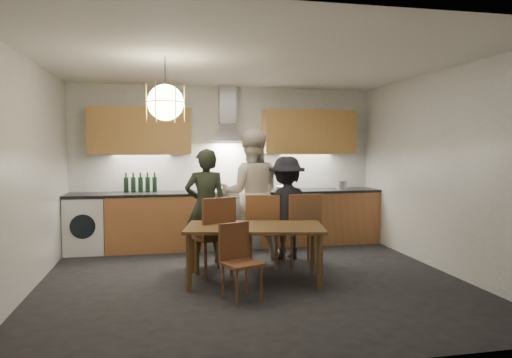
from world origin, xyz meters
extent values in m
plane|color=black|center=(0.00, 0.00, 0.00)|extent=(5.00, 5.00, 0.00)
cube|color=white|center=(0.00, 2.25, 1.30)|extent=(5.00, 0.02, 2.60)
cube|color=white|center=(0.00, -2.25, 1.30)|extent=(5.00, 0.02, 2.60)
cube|color=white|center=(-2.50, 0.00, 1.30)|extent=(0.02, 4.50, 2.60)
cube|color=white|center=(2.50, 0.00, 1.30)|extent=(0.02, 4.50, 2.60)
cube|color=white|center=(0.00, 0.00, 2.60)|extent=(5.00, 4.50, 0.02)
cube|color=#BA7C47|center=(-1.18, 1.95, 0.43)|extent=(1.45, 0.60, 0.86)
cube|color=#BA7C47|center=(1.48, 1.95, 0.43)|extent=(2.05, 0.60, 0.86)
cube|color=white|center=(-2.20, 1.95, 0.42)|extent=(0.58, 0.58, 0.85)
cube|color=black|center=(-1.48, 1.95, 0.88)|extent=(2.05, 0.62, 0.04)
cube|color=black|center=(1.48, 1.95, 0.88)|extent=(2.05, 0.62, 0.04)
cube|color=silver|center=(0.00, 1.95, 0.40)|extent=(0.90, 0.60, 0.80)
cube|color=black|center=(0.00, 1.66, 0.38)|extent=(0.78, 0.02, 0.42)
cube|color=slate|center=(0.00, 1.95, 0.84)|extent=(0.90, 0.60, 0.08)
cube|color=silver|center=(0.00, 1.69, 0.90)|extent=(0.90, 0.08, 0.04)
cube|color=tan|center=(-1.38, 2.08, 1.86)|extent=(1.55, 0.35, 0.72)
cube|color=tan|center=(1.38, 2.08, 1.86)|extent=(1.55, 0.35, 0.72)
cube|color=silver|center=(0.00, 2.12, 2.29)|extent=(0.26, 0.22, 0.62)
cylinder|color=black|center=(-1.00, -0.10, 2.35)|extent=(0.01, 0.01, 0.50)
sphere|color=#FFE0A5|center=(-1.00, -0.10, 2.10)|extent=(0.40, 0.40, 0.40)
torus|color=gold|center=(-1.00, -0.10, 2.10)|extent=(0.43, 0.43, 0.01)
cube|color=brown|center=(0.01, -0.07, 0.66)|extent=(1.73, 1.11, 0.04)
cylinder|color=brown|center=(-0.77, -0.24, 0.32)|extent=(0.06, 0.06, 0.64)
cylinder|color=brown|center=(-0.64, 0.40, 0.32)|extent=(0.06, 0.06, 0.64)
cylinder|color=brown|center=(0.66, -0.54, 0.32)|extent=(0.06, 0.06, 0.64)
cylinder|color=brown|center=(0.80, 0.11, 0.32)|extent=(0.06, 0.06, 0.64)
cube|color=brown|center=(-0.45, 0.38, 0.48)|extent=(0.58, 0.58, 0.04)
cube|color=brown|center=(-0.37, 0.19, 0.75)|extent=(0.43, 0.20, 0.49)
cylinder|color=brown|center=(-0.34, 0.61, 0.23)|extent=(0.04, 0.04, 0.46)
cylinder|color=brown|center=(-0.21, 0.27, 0.23)|extent=(0.04, 0.04, 0.46)
cylinder|color=brown|center=(-0.68, 0.48, 0.23)|extent=(0.04, 0.04, 0.46)
cylinder|color=brown|center=(-0.55, 0.14, 0.23)|extent=(0.04, 0.04, 0.46)
cube|color=brown|center=(0.28, 0.65, 0.48)|extent=(0.54, 0.54, 0.04)
cube|color=brown|center=(0.22, 0.45, 0.74)|extent=(0.44, 0.15, 0.49)
cylinder|color=brown|center=(0.49, 0.77, 0.23)|extent=(0.04, 0.04, 0.45)
cylinder|color=brown|center=(0.40, 0.43, 0.23)|extent=(0.04, 0.04, 0.45)
cylinder|color=brown|center=(0.15, 0.87, 0.23)|extent=(0.04, 0.04, 0.45)
cylinder|color=brown|center=(0.06, 0.52, 0.23)|extent=(0.04, 0.04, 0.45)
cube|color=brown|center=(0.78, 0.60, 0.48)|extent=(0.46, 0.46, 0.04)
cube|color=brown|center=(0.79, 0.40, 0.75)|extent=(0.45, 0.05, 0.49)
cylinder|color=brown|center=(0.96, 0.78, 0.23)|extent=(0.04, 0.04, 0.46)
cylinder|color=brown|center=(0.97, 0.42, 0.23)|extent=(0.04, 0.04, 0.46)
cylinder|color=brown|center=(0.60, 0.78, 0.23)|extent=(0.04, 0.04, 0.46)
cylinder|color=brown|center=(0.61, 0.41, 0.23)|extent=(0.04, 0.04, 0.46)
cube|color=#5A311B|center=(-0.24, -0.65, 0.39)|extent=(0.47, 0.47, 0.03)
cube|color=#5A311B|center=(-0.30, -0.50, 0.60)|extent=(0.35, 0.16, 0.40)
cylinder|color=#5A311B|center=(-0.32, -0.84, 0.18)|extent=(0.03, 0.03, 0.37)
cylinder|color=#5A311B|center=(-0.43, -0.57, 0.18)|extent=(0.03, 0.03, 0.37)
cylinder|color=#5A311B|center=(-0.05, -0.74, 0.18)|extent=(0.03, 0.03, 0.37)
cylinder|color=#5A311B|center=(-0.16, -0.46, 0.18)|extent=(0.03, 0.03, 0.37)
imported|color=black|center=(-0.47, 0.98, 0.79)|extent=(0.58, 0.39, 1.58)
imported|color=silver|center=(0.21, 1.17, 0.93)|extent=(0.99, 0.82, 1.86)
imported|color=black|center=(0.70, 0.99, 0.74)|extent=(0.99, 0.61, 1.48)
imported|color=silver|center=(0.90, 1.86, 0.94)|extent=(0.32, 0.32, 0.07)
cylinder|color=#B1B2B5|center=(1.91, 1.93, 0.96)|extent=(0.22, 0.22, 0.13)
camera|label=1|loc=(-1.03, -5.29, 1.61)|focal=32.00mm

